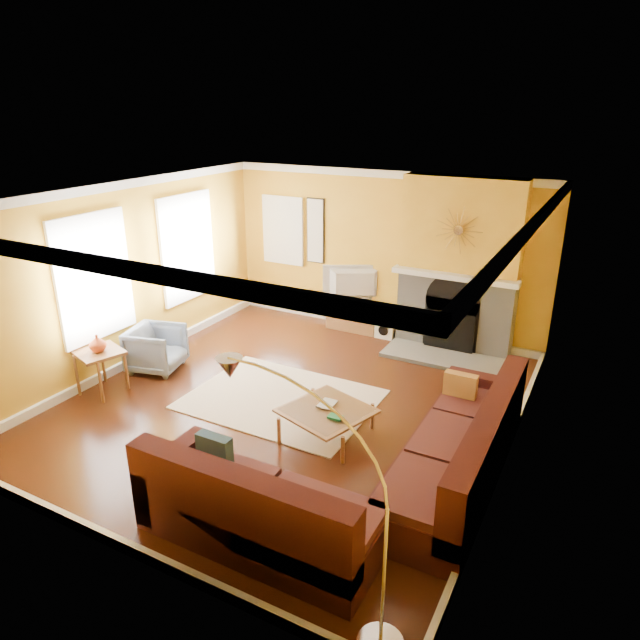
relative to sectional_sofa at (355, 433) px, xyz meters
The scene contains 27 objects.
floor 1.69m from the sectional_sofa, 145.08° to the left, with size 5.50×6.00×0.02m, color #502411.
ceiling 2.79m from the sectional_sofa, 145.08° to the left, with size 5.50×6.00×0.02m, color white.
wall_back 4.26m from the sectional_sofa, 108.73° to the left, with size 5.50×0.02×2.70m, color gold.
wall_front 2.63m from the sectional_sofa, 122.77° to the right, with size 5.50×0.02×2.70m, color gold.
wall_left 4.30m from the sectional_sofa, 167.17° to the left, with size 0.02×6.00×2.70m, color gold.
wall_right 1.93m from the sectional_sofa, 33.26° to the left, with size 0.02×6.00×2.70m, color gold.
baseboard 1.68m from the sectional_sofa, 145.08° to the left, with size 5.50×6.00×0.12m, color white, non-canonical shape.
crown_molding 2.73m from the sectional_sofa, 145.08° to the left, with size 5.50×6.00×0.12m, color white, non-canonical shape.
window_left_near 4.75m from the sectional_sofa, 151.17° to the left, with size 0.06×1.22×1.72m, color white.
window_left_far 4.20m from the sectional_sofa, behind, with size 0.06×1.22×1.72m, color white.
window_back 5.18m from the sectional_sofa, 129.74° to the left, with size 0.82×0.06×1.22m, color white.
wall_art 4.82m from the sectional_sofa, 123.54° to the left, with size 0.34×0.04×1.14m, color white.
fireplace 3.84m from the sectional_sofa, 89.80° to the left, with size 1.80×0.40×2.70m, color gray, non-canonical shape.
mantel 3.58m from the sectional_sofa, 89.79° to the left, with size 1.92×0.22×0.08m, color white.
hearth 3.21m from the sectional_sofa, 89.77° to the left, with size 1.80×0.70×0.06m, color gray.
sunburst 3.81m from the sectional_sofa, 89.79° to the left, with size 0.70×0.04×0.70m, color olive, non-canonical shape.
rug 1.83m from the sectional_sofa, 147.95° to the left, with size 2.40×1.80×0.02m, color beige.
sectional_sofa is the anchor object (origin of this frame).
coffee_table 0.77m from the sectional_sofa, 141.54° to the left, with size 0.91×0.91×0.36m, color white, non-canonical shape.
media_console 4.09m from the sectional_sofa, 114.85° to the left, with size 0.90×0.40×0.49m, color #915F34.
tv 4.10m from the sectional_sofa, 114.85° to the left, with size 1.09×0.14×0.63m, color black.
subwoofer 3.83m from the sectional_sofa, 106.56° to the left, with size 0.32×0.32×0.32m, color white.
armchair 3.71m from the sectional_sofa, 166.22° to the left, with size 0.70×0.72×0.66m, color gray.
side_table 3.75m from the sectional_sofa, behind, with size 0.55×0.55×0.61m, color #915F34, non-canonical shape.
vase 3.76m from the sectional_sofa, behind, with size 0.22×0.22×0.23m, color #E05626.
book 0.89m from the sectional_sofa, 142.42° to the left, with size 0.18×0.25×0.02m, color white.
arc_lamp 2.02m from the sectional_sofa, 74.55° to the right, with size 1.31×0.36×2.05m, color silver, non-canonical shape.
Camera 1 is at (3.44, -5.66, 3.71)m, focal length 32.00 mm.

